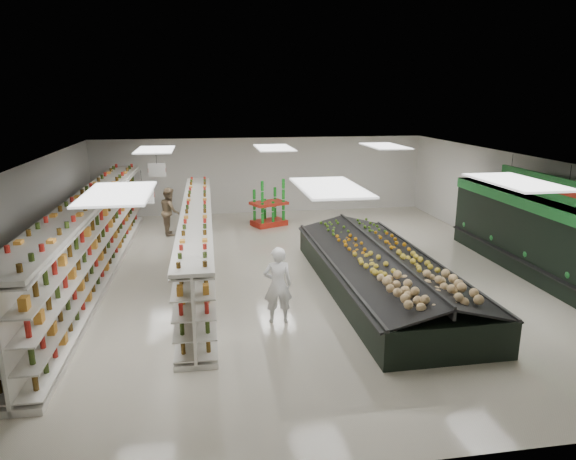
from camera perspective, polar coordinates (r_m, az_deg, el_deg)
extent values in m
plane|color=beige|center=(14.71, 0.66, -4.76)|extent=(16.00, 16.00, 0.00)
cube|color=white|center=(13.97, 0.70, 7.71)|extent=(14.00, 16.00, 0.02)
cube|color=silver|center=(22.04, -2.96, 6.06)|extent=(14.00, 0.02, 3.20)
cube|color=silver|center=(6.98, 12.51, -13.87)|extent=(14.00, 0.02, 3.20)
cube|color=silver|center=(14.78, -27.13, 0.15)|extent=(0.02, 16.00, 3.20)
cube|color=silver|center=(16.92, 24.74, 2.08)|extent=(0.02, 16.00, 3.20)
cube|color=black|center=(15.58, 26.19, -0.96)|extent=(0.80, 8.00, 2.20)
cube|color=#1F762E|center=(15.36, 26.53, 2.45)|extent=(0.85, 8.00, 0.30)
cube|color=black|center=(15.58, 25.21, -2.96)|extent=(0.55, 7.80, 0.15)
cube|color=silver|center=(15.43, 25.84, -0.10)|extent=(0.45, 7.70, 0.03)
cube|color=silver|center=(15.37, 25.97, 0.98)|extent=(0.45, 7.70, 0.03)
cube|color=white|center=(11.93, -15.87, 3.76)|extent=(0.50, 0.06, 0.40)
cube|color=red|center=(11.93, -15.87, 3.76)|extent=(0.52, 0.02, 0.12)
cylinder|color=black|center=(11.88, -15.97, 5.18)|extent=(0.01, 0.01, 0.50)
cube|color=white|center=(15.86, -14.35, 6.45)|extent=(0.50, 0.06, 0.40)
cube|color=red|center=(15.86, -14.35, 6.45)|extent=(0.52, 0.02, 0.12)
cylinder|color=black|center=(15.83, -14.41, 7.53)|extent=(0.01, 0.01, 0.50)
cube|color=#1F762E|center=(15.10, 25.92, 4.65)|extent=(0.10, 3.20, 0.60)
cube|color=red|center=(15.07, 25.73, 4.65)|extent=(0.03, 3.20, 0.18)
cylinder|color=black|center=(14.09, 28.86, 5.34)|extent=(0.01, 0.01, 0.50)
cylinder|color=black|center=(16.03, 23.65, 6.85)|extent=(0.01, 0.01, 0.50)
cube|color=white|center=(15.27, -20.53, -4.73)|extent=(1.14, 13.06, 0.13)
cube|color=white|center=(14.98, -20.87, -1.04)|extent=(0.23, 13.05, 2.17)
cube|color=white|center=(14.73, -21.27, 3.20)|extent=(1.14, 13.06, 0.09)
cube|color=silver|center=(15.28, -21.49, -4.29)|extent=(0.64, 12.95, 0.03)
cube|color=silver|center=(15.15, -21.66, -2.58)|extent=(0.64, 12.95, 0.03)
cube|color=silver|center=(15.02, -21.83, -0.85)|extent=(0.64, 12.95, 0.03)
cube|color=silver|center=(14.91, -22.00, 0.91)|extent=(0.64, 12.95, 0.03)
cube|color=silver|center=(14.81, -22.17, 2.70)|extent=(0.64, 12.95, 0.03)
cube|color=silver|center=(15.18, -19.65, -4.25)|extent=(0.64, 12.95, 0.03)
cube|color=silver|center=(15.04, -19.80, -2.53)|extent=(0.64, 12.95, 0.03)
cube|color=silver|center=(14.91, -19.96, -0.78)|extent=(0.64, 12.95, 0.03)
cube|color=silver|center=(14.80, -20.12, 0.99)|extent=(0.64, 12.95, 0.03)
cube|color=silver|center=(14.70, -20.28, 2.80)|extent=(0.64, 12.95, 0.03)
cube|color=white|center=(14.87, -9.85, -4.55)|extent=(0.89, 10.89, 0.11)
cube|color=white|center=(14.61, -10.00, -1.39)|extent=(0.13, 10.88, 1.81)
cube|color=white|center=(14.38, -10.16, 2.22)|extent=(0.89, 10.89, 0.07)
cube|color=silver|center=(14.84, -10.68, -4.18)|extent=(0.47, 10.80, 0.03)
cube|color=silver|center=(14.72, -10.75, -2.72)|extent=(0.47, 10.80, 0.03)
cube|color=silver|center=(14.61, -10.83, -1.23)|extent=(0.47, 10.80, 0.03)
cube|color=silver|center=(14.50, -10.90, 0.27)|extent=(0.47, 10.80, 0.03)
cube|color=silver|center=(14.41, -10.98, 1.80)|extent=(0.47, 10.80, 0.03)
cube|color=silver|center=(14.83, -9.06, -4.12)|extent=(0.47, 10.80, 0.03)
cube|color=silver|center=(14.71, -9.13, -2.66)|extent=(0.47, 10.80, 0.03)
cube|color=silver|center=(14.60, -9.19, -1.17)|extent=(0.47, 10.80, 0.03)
cube|color=silver|center=(14.49, -9.25, 0.34)|extent=(0.47, 10.80, 0.03)
cube|color=silver|center=(14.40, -9.32, 1.87)|extent=(0.47, 10.80, 0.03)
cube|color=black|center=(13.49, 10.28, -5.06)|extent=(2.76, 7.89, 0.79)
cube|color=#262626|center=(12.98, 4.94, -3.73)|extent=(0.13, 7.87, 0.07)
cube|color=#262626|center=(13.85, 15.44, -3.03)|extent=(0.13, 7.87, 0.07)
cube|color=black|center=(13.11, 7.50, -3.10)|extent=(1.51, 7.76, 0.40)
cube|color=black|center=(13.58, 13.17, -2.74)|extent=(1.51, 7.76, 0.40)
cube|color=#262626|center=(13.29, 10.41, -2.46)|extent=(0.11, 7.75, 0.28)
cube|color=red|center=(20.01, -2.12, 0.81)|extent=(1.48, 1.26, 0.21)
cube|color=red|center=(19.83, -2.14, 3.00)|extent=(1.54, 1.33, 0.10)
imported|color=silver|center=(11.33, -1.15, -6.13)|extent=(0.64, 0.43, 1.74)
imported|color=#998A5E|center=(19.02, -12.98, 2.05)|extent=(0.64, 0.91, 1.72)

